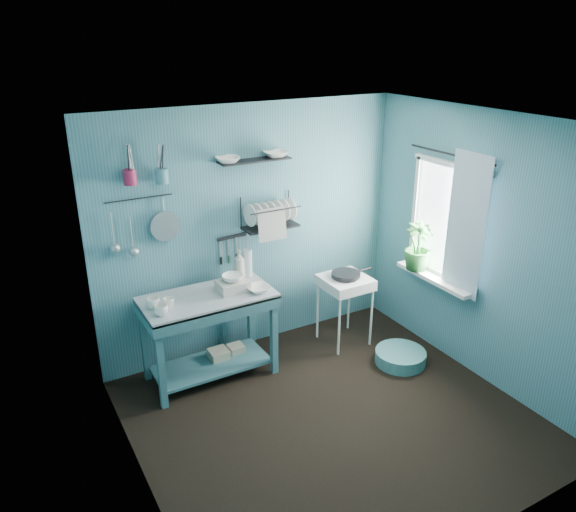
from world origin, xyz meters
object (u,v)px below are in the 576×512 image
work_counter (210,337)px  mug_mid (169,303)px  storage_tin_large (219,360)px  hotplate_stand (344,310)px  potted_plant (418,246)px  utensil_cup_teal (162,176)px  floor_basin (400,357)px  dish_rack (270,212)px  frying_pan (346,274)px  mug_left (161,310)px  mug_right (153,303)px  colander (165,226)px  storage_tin_small (236,354)px  wash_tub (233,286)px  utensil_cup_magenta (130,177)px  soap_bottle (239,264)px  water_bottle (248,263)px

work_counter → mug_mid: mug_mid is taller
work_counter → storage_tin_large: size_ratio=5.49×
hotplate_stand → potted_plant: size_ratio=1.50×
utensil_cup_teal → floor_basin: 2.91m
storage_tin_large → dish_rack: bearing=16.5°
frying_pan → potted_plant: bearing=-27.7°
mug_left → utensil_cup_teal: 1.16m
mug_right → floor_basin: bearing=-18.1°
mug_right → colander: size_ratio=0.44×
storage_tin_small → utensil_cup_teal: bearing=157.0°
work_counter → mug_left: size_ratio=9.82×
mug_right → hotplate_stand: bearing=-2.7°
wash_tub → utensil_cup_teal: (-0.48, 0.33, 1.03)m
utensil_cup_teal → utensil_cup_magenta: bearing=180.0°
work_counter → wash_tub: bearing=-5.2°
storage_tin_small → soap_bottle: bearing=45.0°
utensil_cup_teal → work_counter: bearing=-52.6°
work_counter → water_bottle: bearing=22.3°
mug_right → storage_tin_small: size_ratio=0.61×
mug_mid → hotplate_stand: (1.86, -0.03, -0.53)m
soap_bottle → water_bottle: size_ratio=1.07×
work_counter → utensil_cup_magenta: utensil_cup_magenta is taller
wash_tub → dish_rack: size_ratio=0.51×
mug_left → storage_tin_small: 1.15m
hotplate_stand → potted_plant: bearing=-35.3°
soap_bottle → dish_rack: size_ratio=0.54×
utensil_cup_magenta → wash_tub: bearing=-23.3°
mug_mid → utensil_cup_magenta: size_ratio=0.77×
hotplate_stand → work_counter: bearing=168.8°
mug_mid → floor_basin: bearing=-17.6°
potted_plant → storage_tin_large: bearing=166.7°
potted_plant → storage_tin_small: 2.13m
floor_basin → storage_tin_small: bearing=150.5°
wash_tub → water_bottle: (0.27, 0.24, 0.09)m
soap_bottle → utensil_cup_magenta: size_ratio=2.30×
hotplate_stand → storage_tin_small: bearing=164.0°
dish_rack → colander: size_ratio=1.96×
floor_basin → hotplate_stand: bearing=111.7°
storage_tin_large → potted_plant: bearing=-13.3°
utensil_cup_magenta → storage_tin_small: bearing=-15.7°
dish_rack → colander: bearing=171.7°
water_bottle → utensil_cup_teal: bearing=173.4°
soap_bottle → mug_left: bearing=-158.2°
wash_tub → utensil_cup_magenta: (-0.76, 0.33, 1.05)m
work_counter → dish_rack: bearing=17.2°
utensil_cup_magenta → storage_tin_large: (0.61, -0.26, -1.85)m
soap_bottle → floor_basin: soap_bottle is taller
wash_tub → storage_tin_large: size_ratio=1.27×
soap_bottle → potted_plant: (1.70, -0.63, 0.07)m
mug_left → storage_tin_small: size_ratio=0.61×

